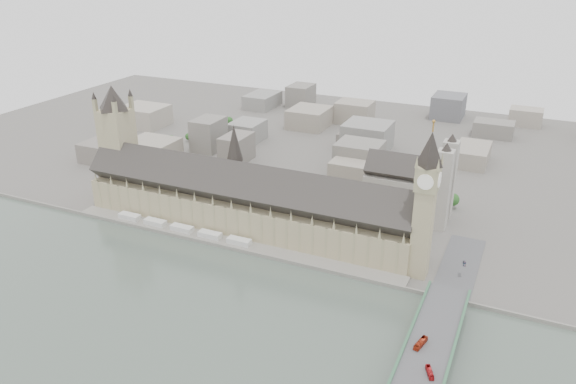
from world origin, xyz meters
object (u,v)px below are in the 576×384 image
at_px(westminster_bridge, 424,368).
at_px(red_bus_north, 421,343).
at_px(elizabeth_tower, 426,196).
at_px(red_bus_south, 430,372).
at_px(car_approach, 464,264).
at_px(victoria_tower, 118,138).
at_px(westminster_abbey, 411,187).
at_px(palace_of_westminster, 244,202).

distance_m(westminster_bridge, red_bus_north, 12.81).
relative_size(elizabeth_tower, red_bus_south, 11.02).
bearing_deg(red_bus_north, car_approach, 98.70).
bearing_deg(red_bus_south, elizabeth_tower, 81.03).
xyz_separation_m(victoria_tower, westminster_abbey, (232.92, 69.00, -30.12)).
distance_m(westminster_abbey, red_bus_north, 179.25).
bearing_deg(palace_of_westminster, westminster_abbey, 34.17).
relative_size(palace_of_westminster, red_bus_south, 27.18).
bearing_deg(westminster_bridge, victoria_tower, 158.22).
relative_size(palace_of_westminster, car_approach, 48.72).
distance_m(palace_of_westminster, westminster_bridge, 195.05).
xyz_separation_m(elizabeth_tower, victoria_tower, (-260.00, 18.00, -2.88)).
bearing_deg(red_bus_south, westminster_bridge, 89.78).
bearing_deg(westminster_abbey, westminster_bridge, -74.36).
xyz_separation_m(westminster_abbey, red_bus_south, (55.39, -192.27, -13.47)).
height_order(elizabeth_tower, car_approach, elizabeth_tower).
height_order(palace_of_westminster, westminster_bridge, palace_of_westminster).
relative_size(red_bus_north, red_bus_south, 1.22).
bearing_deg(westminster_abbey, red_bus_south, -73.93).
relative_size(elizabeth_tower, westminster_abbey, 1.58).
bearing_deg(red_bus_south, car_approach, 66.07).
bearing_deg(car_approach, palace_of_westminster, 168.22).
distance_m(victoria_tower, car_approach, 291.67).
xyz_separation_m(westminster_abbey, red_bus_north, (46.68, -172.56, -13.17)).
relative_size(westminster_bridge, red_bus_south, 33.33).
distance_m(palace_of_westminster, red_bus_north, 185.51).
relative_size(palace_of_westminster, westminster_bridge, 0.82).
xyz_separation_m(palace_of_westminster, westminster_bridge, (162.00, -107.20, -17.58)).
distance_m(palace_of_westminster, car_approach, 166.59).
distance_m(palace_of_westminster, westminster_abbey, 134.09).
height_order(elizabeth_tower, victoria_tower, elizabeth_tower).
distance_m(palace_of_westminster, red_bus_south, 203.63).
bearing_deg(westminster_bridge, elizabeth_tower, 104.11).
height_order(westminster_bridge, red_bus_north, red_bus_north).
bearing_deg(victoria_tower, car_approach, -1.95).
bearing_deg(car_approach, westminster_abbey, 114.45).
bearing_deg(red_bus_south, palace_of_westminster, 120.86).
bearing_deg(victoria_tower, westminster_bridge, -21.78).
xyz_separation_m(palace_of_westminster, elizabeth_tower, (138.00, -11.70, 35.38)).
bearing_deg(westminster_bridge, palace_of_westminster, 146.51).
xyz_separation_m(palace_of_westminster, victoria_tower, (-122.00, 6.30, 32.50)).
distance_m(victoria_tower, westminster_abbey, 244.79).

